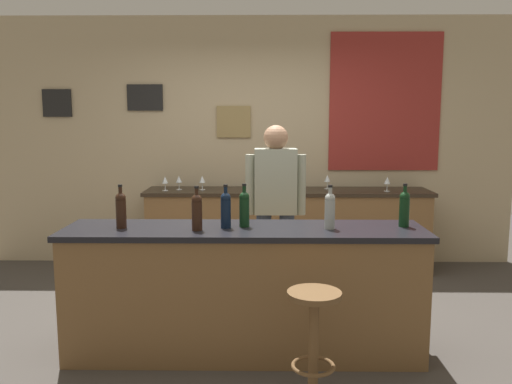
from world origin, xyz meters
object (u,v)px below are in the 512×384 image
object	(u,v)px
wine_bottle_f	(404,208)
wine_glass_e	(387,181)
coffee_mug	(280,186)
wine_bottle_d	(244,208)
wine_bottle_c	(226,209)
wine_glass_c	(202,180)
bar_stool	(314,328)
wine_glass_a	(165,180)
wine_bottle_b	(197,211)
bartender	(275,205)
wine_glass_b	(179,180)
wine_bottle_a	(121,209)
wine_glass_d	(327,179)
wine_bottle_e	(330,209)

from	to	relation	value
wine_bottle_f	wine_glass_e	distance (m)	1.93
coffee_mug	wine_bottle_d	bearing A→B (deg)	-98.95
wine_bottle_c	wine_glass_c	xyz separation A→B (m)	(-0.40, 2.05, -0.05)
bar_stool	wine_glass_a	distance (m)	3.00
wine_bottle_f	wine_bottle_d	bearing A→B (deg)	-179.17
wine_bottle_b	wine_bottle_c	distance (m)	0.21
bartender	wine_glass_b	bearing A→B (deg)	131.00
wine_bottle_a	wine_glass_b	world-z (taller)	wine_bottle_a
wine_bottle_d	bartender	bearing A→B (deg)	73.87
wine_bottle_b	wine_glass_d	bearing A→B (deg)	62.49
bar_stool	wine_glass_e	distance (m)	2.86
wine_bottle_f	wine_bottle_e	bearing A→B (deg)	-171.51
coffee_mug	bartender	bearing A→B (deg)	-93.63
bar_stool	wine_bottle_d	size ratio (longest dim) A/B	2.22
wine_bottle_e	wine_glass_c	distance (m)	2.35
wine_glass_a	wine_glass_c	bearing A→B (deg)	9.88
bar_stool	wine_glass_c	xyz separation A→B (m)	(-0.96, 2.69, 0.55)
wine_glass_d	coffee_mug	world-z (taller)	wine_glass_d
wine_bottle_f	wine_glass_b	size ratio (longest dim) A/B	1.97
wine_bottle_b	wine_bottle_d	xyz separation A→B (m)	(0.32, 0.13, 0.00)
wine_glass_b	wine_glass_e	size ratio (longest dim) A/B	1.00
wine_bottle_e	coffee_mug	xyz separation A→B (m)	(-0.28, 2.07, -0.11)
wine_glass_e	wine_bottle_b	bearing A→B (deg)	-130.93
wine_glass_b	coffee_mug	distance (m)	1.10
bartender	wine_glass_e	bearing A→B (deg)	41.74
wine_bottle_b	coffee_mug	world-z (taller)	wine_bottle_b
bar_stool	wine_glass_b	size ratio (longest dim) A/B	4.39
bar_stool	bartender	bearing A→B (deg)	97.16
wine_bottle_c	wine_glass_d	world-z (taller)	wine_bottle_c
wine_glass_d	wine_glass_e	size ratio (longest dim) A/B	1.00
bartender	wine_glass_c	size ratio (longest dim) A/B	10.45
wine_bottle_a	wine_glass_e	distance (m)	3.05
wine_bottle_d	coffee_mug	world-z (taller)	wine_bottle_d
wine_bottle_a	wine_bottle_f	distance (m)	1.98
wine_glass_a	wine_glass_c	size ratio (longest dim) A/B	1.00
bartender	wine_glass_a	world-z (taller)	bartender
wine_bottle_d	coffee_mug	xyz separation A→B (m)	(0.32, 2.00, -0.11)
bar_stool	wine_bottle_f	distance (m)	1.16
wine_bottle_f	wine_glass_e	world-z (taller)	wine_bottle_f
wine_bottle_d	wine_glass_e	xyz separation A→B (m)	(1.46, 1.92, -0.05)
wine_glass_b	coffee_mug	world-z (taller)	wine_glass_b
bartender	wine_bottle_f	bearing A→B (deg)	-42.71
wine_glass_c	wine_glass_d	size ratio (longest dim) A/B	1.00
wine_bottle_c	wine_bottle_e	distance (m)	0.72
bartender	wine_bottle_a	xyz separation A→B (m)	(-1.10, -0.89, 0.12)
wine_glass_a	coffee_mug	world-z (taller)	wine_glass_a
wine_bottle_b	wine_bottle_c	size ratio (longest dim) A/B	1.00
wine_bottle_b	wine_glass_a	size ratio (longest dim) A/B	1.97
wine_bottle_a	wine_glass_b	xyz separation A→B (m)	(0.07, 2.07, -0.05)
wine_bottle_d	wine_bottle_f	xyz separation A→B (m)	(1.13, 0.02, 0.00)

